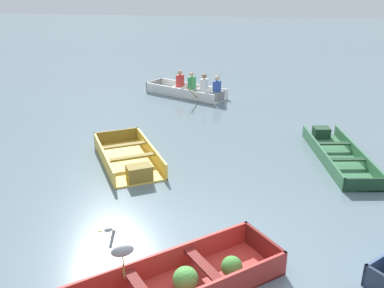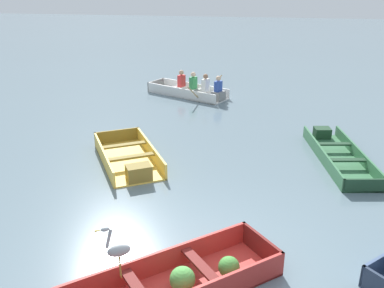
% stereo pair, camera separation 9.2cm
% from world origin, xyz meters
% --- Properties ---
extents(ground_plane, '(80.00, 80.00, 0.00)m').
position_xyz_m(ground_plane, '(0.00, 0.00, 0.00)').
color(ground_plane, slate).
extents(dinghy_red_foreground, '(3.24, 2.91, 0.42)m').
position_xyz_m(dinghy_red_foreground, '(-0.28, -0.81, 0.16)').
color(dinghy_red_foreground, '#AD2D28').
rests_on(dinghy_red_foreground, ground).
extents(skiff_green_near_moored, '(1.48, 3.45, 0.32)m').
position_xyz_m(skiff_green_near_moored, '(2.90, 4.66, 0.11)').
color(skiff_green_near_moored, '#387047').
rests_on(skiff_green_near_moored, ground).
extents(skiff_yellow_mid_moored, '(2.34, 2.88, 0.39)m').
position_xyz_m(skiff_yellow_mid_moored, '(-2.14, 3.54, 0.14)').
color(skiff_yellow_mid_moored, '#E5BC47').
rests_on(skiff_yellow_mid_moored, ground).
extents(rowboat_white_with_crew, '(3.21, 2.49, 0.93)m').
position_xyz_m(rowboat_white_with_crew, '(-1.53, 9.73, 0.25)').
color(rowboat_white_with_crew, white).
rests_on(rowboat_white_with_crew, ground).
extents(heron_on_dinghy, '(0.43, 0.29, 0.84)m').
position_xyz_m(heron_on_dinghy, '(-0.90, -0.98, 0.88)').
color(heron_on_dinghy, olive).
rests_on(heron_on_dinghy, dinghy_red_foreground).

